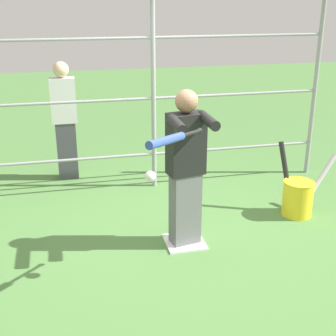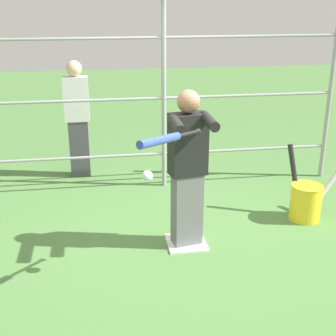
# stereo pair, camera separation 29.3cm
# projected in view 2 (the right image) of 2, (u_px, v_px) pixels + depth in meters

# --- Properties ---
(ground_plane) EXTENTS (24.00, 24.00, 0.00)m
(ground_plane) POSITION_uv_depth(u_px,v_px,m) (186.00, 243.00, 4.88)
(ground_plane) COLOR #4C7A3D
(home_plate) EXTENTS (0.40, 0.40, 0.02)m
(home_plate) POSITION_uv_depth(u_px,v_px,m) (186.00, 243.00, 4.87)
(home_plate) COLOR white
(home_plate) RESTS_ON ground
(fence_backstop) EXTENTS (4.57, 0.06, 2.40)m
(fence_backstop) POSITION_uv_depth(u_px,v_px,m) (164.00, 98.00, 5.94)
(fence_backstop) COLOR #939399
(fence_backstop) RESTS_ON ground
(batter) EXTENTS (0.41, 0.59, 1.61)m
(batter) POSITION_uv_depth(u_px,v_px,m) (188.00, 166.00, 4.56)
(batter) COLOR slate
(batter) RESTS_ON ground
(baseball_bat_swinging) EXTENTS (0.62, 0.69, 0.16)m
(baseball_bat_swinging) POSITION_uv_depth(u_px,v_px,m) (165.00, 139.00, 3.57)
(baseball_bat_swinging) COLOR black
(softball_in_flight) EXTENTS (0.10, 0.10, 0.10)m
(softball_in_flight) POSITION_uv_depth(u_px,v_px,m) (147.00, 176.00, 3.99)
(softball_in_flight) COLOR white
(bat_bucket) EXTENTS (0.76, 0.51, 0.83)m
(bat_bucket) POSITION_uv_depth(u_px,v_px,m) (306.00, 200.00, 5.35)
(bat_bucket) COLOR yellow
(bat_bucket) RESTS_ON ground
(bystander_behind_fence) EXTENTS (0.34, 0.21, 1.62)m
(bystander_behind_fence) POSITION_uv_depth(u_px,v_px,m) (77.00, 118.00, 6.42)
(bystander_behind_fence) COLOR #3F3F47
(bystander_behind_fence) RESTS_ON ground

